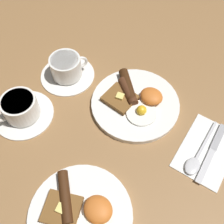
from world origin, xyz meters
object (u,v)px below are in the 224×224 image
Objects in this scene: breakfast_plate_near at (135,101)px; breakfast_plate_far at (80,214)px; teacup_near at (67,69)px; spoon at (196,160)px; teacup_far at (21,109)px; knife at (213,149)px.

breakfast_plate_near and breakfast_plate_far have the same top height.
teacup_near is at bearing 10.30° from breakfast_plate_near.
breakfast_plate_far is 1.31× the size of spoon.
teacup_far is (-0.00, 0.18, -0.00)m from teacup_near.
teacup_near is (0.30, -0.27, 0.02)m from breakfast_plate_far.
spoon is (-0.43, 0.01, -0.02)m from teacup_near.
teacup_far is at bearing -18.06° from breakfast_plate_far.
breakfast_plate_near is 0.24m from knife.
teacup_near is (0.22, 0.04, 0.02)m from breakfast_plate_near.
teacup_far is (0.30, -0.10, 0.02)m from breakfast_plate_far.
breakfast_plate_near is 1.34× the size of knife.
teacup_far is at bearing -72.82° from spoon.
breakfast_plate_near is at bearing -134.70° from teacup_far.
teacup_near is 0.44m from spoon.
breakfast_plate_far is 0.36m from knife.
breakfast_plate_far is 1.40× the size of teacup_near.
breakfast_plate_far is 0.31m from teacup_far.
teacup_far reaches higher than breakfast_plate_near.
knife is 1.05× the size of spoon.
teacup_near reaches higher than spoon.
teacup_far is 0.93× the size of spoon.
teacup_near is 0.93× the size of spoon.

